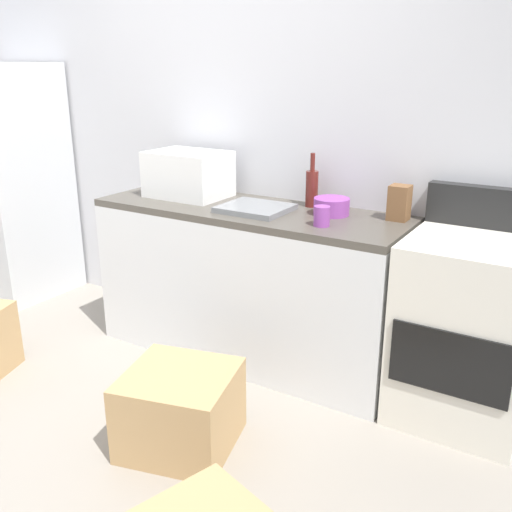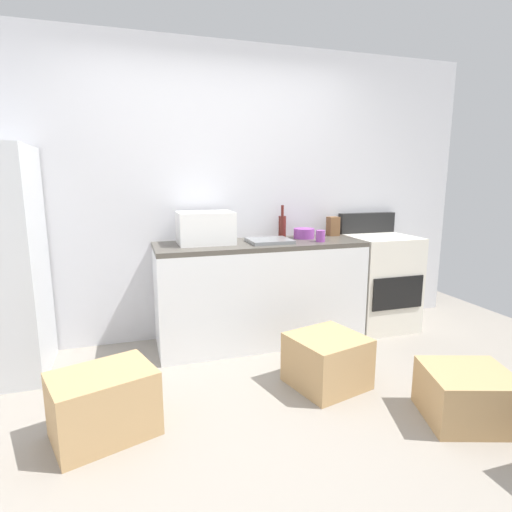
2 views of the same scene
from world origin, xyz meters
TOP-DOWN VIEW (x-y plane):
  - ground_plane at (0.00, 0.00)m, footprint 6.00×6.00m
  - wall_back at (0.00, 1.55)m, footprint 5.00×0.10m
  - kitchen_counter at (0.30, 1.20)m, footprint 1.80×0.60m
  - refrigerator at (-1.75, 1.15)m, footprint 0.68×0.66m
  - stove_oven at (1.52, 1.21)m, footprint 0.60×0.61m
  - microwave at (-0.16, 1.26)m, footprint 0.46×0.34m
  - sink_basin at (0.37, 1.15)m, footprint 0.36×0.32m
  - wine_bottle at (0.58, 1.41)m, footprint 0.07×0.07m
  - coffee_mug at (0.81, 1.06)m, footprint 0.08×0.08m
  - knife_block at (1.10, 1.37)m, footprint 0.10×0.10m
  - mixing_bowl at (0.76, 1.29)m, footprint 0.19×0.19m
  - cardboard_box_small at (0.50, 0.29)m, footprint 0.58×0.56m

SIDE VIEW (x-z plane):
  - ground_plane at x=0.00m, z-range 0.00..0.00m
  - cardboard_box_small at x=0.50m, z-range 0.00..0.36m
  - kitchen_counter at x=0.30m, z-range 0.00..0.90m
  - stove_oven at x=1.52m, z-range -0.08..1.02m
  - refrigerator at x=-1.75m, z-range 0.00..1.68m
  - sink_basin at x=0.37m, z-range 0.90..0.93m
  - mixing_bowl at x=0.76m, z-range 0.90..0.99m
  - coffee_mug at x=0.81m, z-range 0.90..1.00m
  - knife_block at x=1.10m, z-range 0.90..1.08m
  - wine_bottle at x=0.58m, z-range 0.86..1.16m
  - microwave at x=-0.16m, z-range 0.90..1.17m
  - wall_back at x=0.00m, z-range 0.00..2.60m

